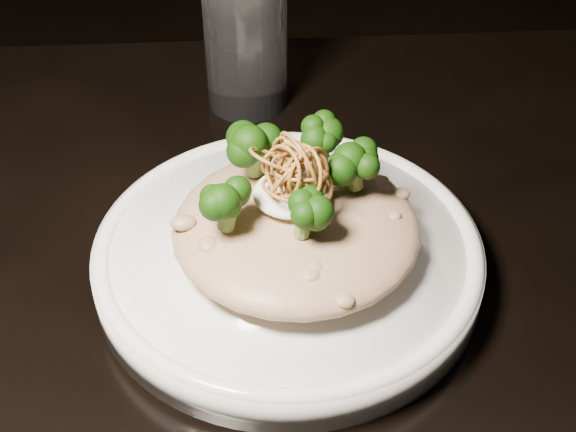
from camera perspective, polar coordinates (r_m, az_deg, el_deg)
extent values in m
cube|color=black|center=(0.57, -3.36, -8.74)|extent=(1.10, 0.80, 0.04)
cylinder|color=white|center=(0.58, 0.00, -3.05)|extent=(0.28, 0.28, 0.03)
ellipsoid|color=brown|center=(0.55, 0.59, -0.83)|extent=(0.17, 0.17, 0.04)
ellipsoid|color=white|center=(0.54, 0.25, 1.61)|extent=(0.05, 0.05, 0.01)
cylinder|color=silver|center=(0.74, -3.03, 12.43)|extent=(0.08, 0.08, 0.13)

